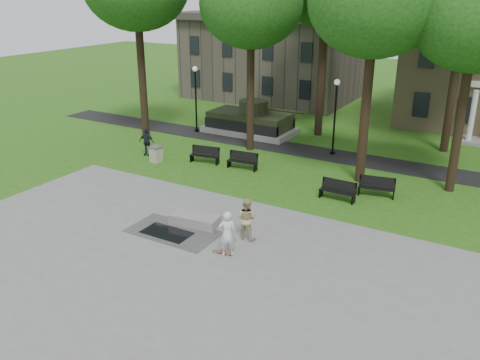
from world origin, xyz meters
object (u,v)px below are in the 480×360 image
object	(u,v)px
friend_watching	(246,219)
trash_bin	(156,154)
skateboarder	(227,234)
concrete_block	(195,220)
park_bench_0	(205,154)

from	to	relation	value
friend_watching	trash_bin	world-z (taller)	friend_watching
skateboarder	concrete_block	bearing A→B (deg)	-70.77
park_bench_0	trash_bin	distance (m)	3.00
skateboarder	park_bench_0	xyz separation A→B (m)	(-7.14, 9.02, -0.45)
friend_watching	skateboarder	bearing A→B (deg)	93.68
skateboarder	friend_watching	size ratio (longest dim) A/B	1.05
friend_watching	trash_bin	distance (m)	11.43
concrete_block	friend_watching	xyz separation A→B (m)	(2.64, -0.02, 0.68)
concrete_block	skateboarder	distance (m)	3.28
skateboarder	park_bench_0	bearing A→B (deg)	-90.91
concrete_block	friend_watching	size ratio (longest dim) A/B	1.21
trash_bin	friend_watching	bearing A→B (deg)	-31.66
skateboarder	park_bench_0	world-z (taller)	skateboarder
friend_watching	concrete_block	bearing A→B (deg)	0.41
concrete_block	trash_bin	size ratio (longest dim) A/B	2.29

